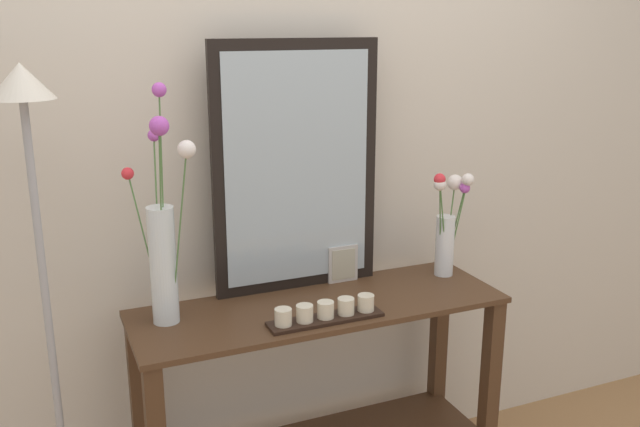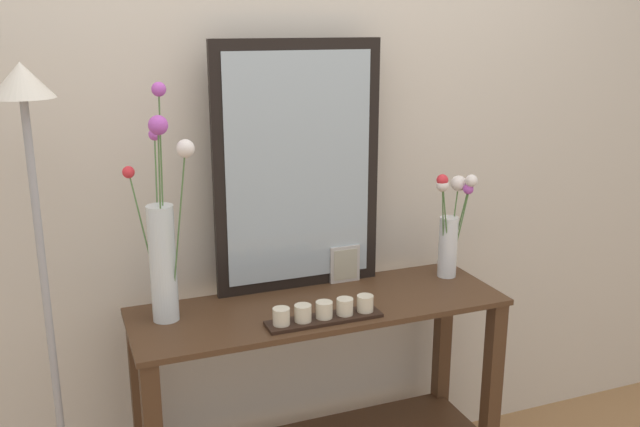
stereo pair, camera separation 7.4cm
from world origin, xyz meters
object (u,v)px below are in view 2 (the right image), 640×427
at_px(mirror_leaning, 298,168).
at_px(candle_tray, 324,313).
at_px(console_table, 320,386).
at_px(vase_right, 451,227).
at_px(tall_vase_left, 163,242).
at_px(floor_lamp, 41,249).
at_px(picture_frame_small, 345,264).

height_order(mirror_leaning, candle_tray, mirror_leaning).
distance_m(console_table, vase_right, 0.77).
distance_m(tall_vase_left, candle_tray, 0.57).
bearing_deg(mirror_leaning, floor_lamp, -169.78).
xyz_separation_m(mirror_leaning, tall_vase_left, (-0.51, -0.13, -0.18)).
height_order(console_table, vase_right, vase_right).
xyz_separation_m(vase_right, picture_frame_small, (-0.40, 0.09, -0.13)).
bearing_deg(floor_lamp, mirror_leaning, 10.22).
distance_m(mirror_leaning, vase_right, 0.64).
height_order(mirror_leaning, tall_vase_left, mirror_leaning).
relative_size(vase_right, candle_tray, 1.06).
bearing_deg(candle_tray, tall_vase_left, 157.88).
distance_m(tall_vase_left, vase_right, 1.08).
bearing_deg(tall_vase_left, candle_tray, -22.12).
bearing_deg(console_table, floor_lamp, 178.20).
bearing_deg(candle_tray, mirror_leaning, 85.19).
bearing_deg(candle_tray, console_table, 74.24).
bearing_deg(floor_lamp, candle_tray, -11.08).
xyz_separation_m(mirror_leaning, picture_frame_small, (0.18, -0.02, -0.38)).
relative_size(candle_tray, floor_lamp, 0.23).
distance_m(vase_right, picture_frame_small, 0.43).
relative_size(console_table, tall_vase_left, 1.68).
height_order(console_table, candle_tray, candle_tray).
distance_m(console_table, floor_lamp, 1.08).
bearing_deg(floor_lamp, tall_vase_left, 4.76).
distance_m(console_table, candle_tray, 0.38).
relative_size(tall_vase_left, floor_lamp, 0.46).
xyz_separation_m(mirror_leaning, vase_right, (0.57, -0.11, -0.25)).
bearing_deg(vase_right, console_table, -172.47).
xyz_separation_m(tall_vase_left, vase_right, (1.08, 0.02, -0.07)).
distance_m(console_table, mirror_leaning, 0.79).
relative_size(candle_tray, picture_frame_small, 2.78).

